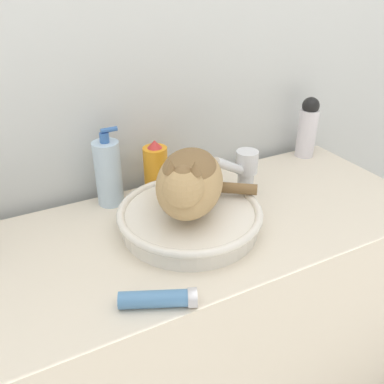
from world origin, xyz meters
TOP-DOWN VIEW (x-y plane):
  - wall_back at (0.00, 0.56)m, footprint 8.00×0.05m
  - vanity_counter at (0.00, 0.25)m, footprint 1.28×0.50m
  - sink_basin at (-0.00, 0.25)m, footprint 0.35×0.35m
  - cat at (-0.00, 0.24)m, footprint 0.32×0.29m
  - faucet at (0.19, 0.31)m, footprint 0.16×0.08m
  - lotion_bottle_white at (0.54, 0.46)m, footprint 0.06×0.06m
  - spray_bottle_trigger at (-0.00, 0.46)m, footprint 0.07×0.07m
  - soap_pump_bottle at (-0.13, 0.46)m, footprint 0.07×0.07m
  - cream_tube at (-0.17, 0.04)m, footprint 0.15×0.09m

SIDE VIEW (x-z plane):
  - vanity_counter at x=0.00m, z-range 0.00..0.85m
  - cream_tube at x=-0.17m, z-range 0.85..0.88m
  - sink_basin at x=0.00m, z-range 0.85..0.91m
  - spray_bottle_trigger at x=0.00m, z-range 0.84..1.00m
  - faucet at x=0.19m, z-range 0.85..1.02m
  - soap_pump_bottle at x=-0.13m, z-range 0.83..1.05m
  - lotion_bottle_white at x=0.54m, z-range 0.85..1.05m
  - cat at x=0.00m, z-range 0.90..1.07m
  - wall_back at x=0.00m, z-range 0.00..2.40m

